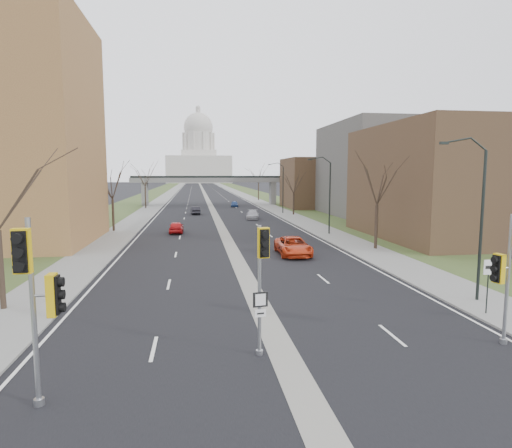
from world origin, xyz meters
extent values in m
plane|color=black|center=(0.00, 0.00, 0.00)|extent=(700.00, 700.00, 0.00)
cube|color=black|center=(0.00, 150.00, 0.01)|extent=(20.00, 600.00, 0.01)
cube|color=gray|center=(0.00, 150.00, 0.00)|extent=(1.20, 600.00, 0.02)
cube|color=gray|center=(12.00, 150.00, 0.06)|extent=(4.00, 600.00, 0.12)
cube|color=gray|center=(-12.00, 150.00, 0.06)|extent=(4.00, 600.00, 0.12)
cube|color=#324821|center=(18.00, 150.00, 0.05)|extent=(8.00, 600.00, 0.10)
cube|color=#324821|center=(-18.00, 150.00, 0.05)|extent=(8.00, 600.00, 0.10)
cube|color=brown|center=(24.00, 28.00, 6.00)|extent=(16.00, 20.00, 12.00)
cube|color=#5A5852|center=(28.00, 52.00, 7.50)|extent=(18.00, 22.00, 15.00)
cube|color=brown|center=(22.00, 70.00, 5.00)|extent=(14.00, 14.00, 10.00)
cube|color=slate|center=(-14.00, 80.00, 2.50)|extent=(1.20, 2.50, 5.00)
cube|color=slate|center=(14.00, 80.00, 2.50)|extent=(1.20, 2.50, 5.00)
cube|color=slate|center=(0.00, 80.00, 5.50)|extent=(34.00, 3.00, 1.00)
cube|color=black|center=(0.00, 80.00, 6.20)|extent=(34.00, 0.15, 0.50)
cube|color=beige|center=(0.00, 320.00, 10.00)|extent=(48.00, 42.00, 20.00)
cube|color=beige|center=(0.00, 320.00, 22.00)|extent=(26.00, 26.00, 5.00)
cylinder|color=beige|center=(0.00, 320.00, 31.00)|extent=(22.00, 22.00, 14.00)
sphere|color=beige|center=(0.00, 320.00, 42.00)|extent=(22.00, 22.00, 22.00)
cylinder|color=beige|center=(0.00, 320.00, 53.50)|extent=(3.60, 3.60, 4.50)
cylinder|color=black|center=(11.80, 6.00, 4.12)|extent=(0.16, 0.16, 8.00)
cube|color=black|center=(9.50, 6.00, 8.47)|extent=(0.45, 0.18, 0.14)
cylinder|color=black|center=(11.80, 32.00, 4.12)|extent=(0.16, 0.16, 8.00)
cube|color=black|center=(9.50, 32.00, 8.47)|extent=(0.45, 0.18, 0.14)
cylinder|color=black|center=(11.80, 58.00, 4.12)|extent=(0.16, 0.16, 8.00)
cube|color=black|center=(9.50, 58.00, 8.47)|extent=(0.45, 0.18, 0.14)
cylinder|color=#382B21|center=(-13.00, 8.00, 2.12)|extent=(0.28, 0.28, 4.00)
cylinder|color=#382B21|center=(-13.00, 38.00, 2.00)|extent=(0.28, 0.28, 3.75)
cylinder|color=#382B21|center=(-13.00, 72.00, 2.25)|extent=(0.28, 0.28, 4.25)
cylinder|color=#382B21|center=(13.00, 22.00, 2.12)|extent=(0.28, 0.28, 4.00)
cylinder|color=#382B21|center=(13.00, 55.00, 1.87)|extent=(0.28, 0.28, 3.50)
cylinder|color=#382B21|center=(13.00, 95.00, 2.25)|extent=(0.28, 0.28, 4.25)
cylinder|color=gray|center=(-8.01, -1.75, 2.84)|extent=(0.15, 0.15, 5.68)
cylinder|color=gray|center=(-8.01, -1.75, 0.11)|extent=(0.31, 0.31, 0.22)
cube|color=gold|center=(-8.01, -2.30, 4.81)|extent=(0.46, 0.44, 1.26)
cube|color=gold|center=(-7.47, -1.75, 3.39)|extent=(0.44, 0.46, 1.26)
cylinder|color=gray|center=(-0.93, 0.88, 2.51)|extent=(0.13, 0.13, 5.01)
cylinder|color=gray|center=(-0.93, 0.88, 0.10)|extent=(0.27, 0.27, 0.19)
cube|color=gold|center=(-0.86, 0.41, 4.43)|extent=(0.46, 0.44, 1.11)
cube|color=black|center=(-0.93, 0.88, 2.22)|extent=(0.58, 0.12, 0.58)
cube|color=silver|center=(-0.93, 0.88, 1.69)|extent=(0.43, 0.10, 0.29)
cylinder|color=gray|center=(9.12, 0.54, 2.67)|extent=(0.14, 0.14, 5.33)
cylinder|color=gray|center=(9.12, 0.54, 0.10)|extent=(0.29, 0.29, 0.21)
cube|color=gold|center=(8.61, 0.44, 3.18)|extent=(0.48, 0.50, 1.18)
cylinder|color=black|center=(10.76, 3.85, 1.27)|extent=(0.06, 0.06, 2.30)
cube|color=silver|center=(10.76, 3.85, 2.42)|extent=(0.58, 0.03, 0.73)
imported|color=red|center=(-5.53, 35.89, 0.68)|extent=(1.62, 4.01, 1.37)
imported|color=black|center=(-3.29, 58.93, 0.66)|extent=(1.75, 4.13, 1.33)
imported|color=red|center=(4.95, 20.56, 0.77)|extent=(2.69, 5.62, 1.55)
imported|color=#9C9DA3|center=(5.40, 49.91, 0.67)|extent=(2.49, 4.81, 1.33)
imported|color=navy|center=(4.87, 74.42, 0.62)|extent=(1.74, 3.74, 1.24)
camera|label=1|loc=(-3.27, -14.64, 6.92)|focal=30.00mm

